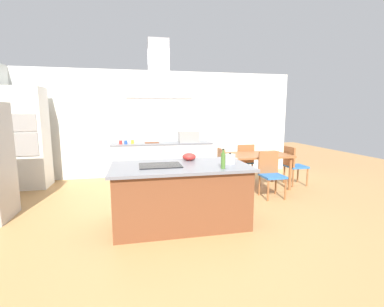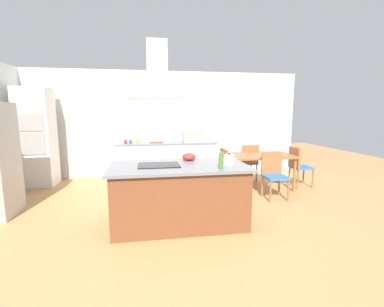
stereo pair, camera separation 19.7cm
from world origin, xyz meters
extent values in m
plane|color=tan|center=(0.00, 1.50, 0.00)|extent=(16.00, 16.00, 0.00)
cube|color=silver|center=(0.00, 3.25, 1.35)|extent=(7.20, 0.10, 2.70)
cube|color=brown|center=(0.00, 0.00, 0.43)|extent=(1.90, 1.01, 0.86)
cube|color=slate|center=(0.00, 0.00, 0.88)|extent=(2.00, 1.11, 0.04)
cube|color=black|center=(-0.29, 0.00, 0.91)|extent=(0.60, 0.44, 0.01)
cylinder|color=silver|center=(0.74, -0.08, 0.97)|extent=(0.16, 0.16, 0.14)
sphere|color=black|center=(0.74, -0.08, 1.06)|extent=(0.03, 0.03, 0.03)
cone|color=silver|center=(0.84, -0.08, 0.98)|extent=(0.06, 0.03, 0.04)
cylinder|color=#47722D|center=(0.53, -0.37, 1.01)|extent=(0.06, 0.06, 0.22)
cylinder|color=#47722D|center=(0.53, -0.37, 1.14)|extent=(0.03, 0.03, 0.04)
cylinder|color=black|center=(0.53, -0.37, 1.17)|extent=(0.03, 0.03, 0.01)
ellipsoid|color=red|center=(0.20, 0.34, 0.96)|extent=(0.22, 0.22, 0.12)
cube|color=white|center=(0.02, 2.88, 0.43)|extent=(2.49, 0.62, 0.86)
cube|color=slate|center=(0.02, 2.88, 0.88)|extent=(2.49, 0.62, 0.04)
cube|color=#9E9993|center=(0.70, 2.88, 1.04)|extent=(0.50, 0.38, 0.28)
cylinder|color=red|center=(-0.98, 2.83, 0.95)|extent=(0.08, 0.08, 0.09)
cylinder|color=#2D56B2|center=(-0.86, 2.81, 0.95)|extent=(0.08, 0.08, 0.09)
cylinder|color=gold|center=(-0.70, 2.88, 0.95)|extent=(0.08, 0.08, 0.09)
cube|color=brown|center=(-0.22, 2.93, 0.91)|extent=(0.34, 0.24, 0.02)
cube|color=white|center=(-2.90, 2.65, 1.10)|extent=(0.70, 0.64, 2.20)
cube|color=#9E9993|center=(-2.90, 2.32, 1.45)|extent=(0.56, 0.02, 0.36)
cube|color=#9E9993|center=(-2.90, 2.32, 1.00)|extent=(0.56, 0.02, 0.48)
cube|color=#995B33|center=(1.97, 1.59, 0.73)|extent=(1.40, 0.90, 0.04)
cylinder|color=#995B33|center=(1.35, 1.22, 0.35)|extent=(0.06, 0.06, 0.71)
cylinder|color=#995B33|center=(2.59, 1.22, 0.35)|extent=(0.06, 0.06, 0.71)
cylinder|color=#995B33|center=(1.35, 1.96, 0.35)|extent=(0.06, 0.06, 0.71)
cylinder|color=#995B33|center=(2.59, 1.96, 0.35)|extent=(0.06, 0.06, 0.71)
cube|color=#2D6BB7|center=(2.97, 1.59, 0.43)|extent=(0.42, 0.42, 0.04)
cube|color=#995B33|center=(2.78, 1.59, 0.67)|extent=(0.04, 0.42, 0.44)
cylinder|color=#995B33|center=(3.15, 1.77, 0.21)|extent=(0.04, 0.04, 0.41)
cylinder|color=#995B33|center=(3.15, 1.41, 0.21)|extent=(0.04, 0.04, 0.41)
cylinder|color=#995B33|center=(2.79, 1.77, 0.21)|extent=(0.04, 0.04, 0.41)
cylinder|color=#995B33|center=(2.79, 1.41, 0.21)|extent=(0.04, 0.04, 0.41)
cube|color=#2D6BB7|center=(1.97, 2.34, 0.43)|extent=(0.42, 0.42, 0.04)
cube|color=#995B33|center=(1.97, 2.15, 0.67)|extent=(0.42, 0.04, 0.44)
cylinder|color=#995B33|center=(1.79, 2.52, 0.21)|extent=(0.04, 0.04, 0.41)
cylinder|color=#995B33|center=(2.15, 2.52, 0.21)|extent=(0.04, 0.04, 0.41)
cylinder|color=#995B33|center=(1.79, 2.16, 0.21)|extent=(0.04, 0.04, 0.41)
cylinder|color=#995B33|center=(2.15, 2.16, 0.21)|extent=(0.04, 0.04, 0.41)
cube|color=#2D6BB7|center=(0.97, 1.59, 0.43)|extent=(0.42, 0.42, 0.04)
cube|color=#995B33|center=(1.16, 1.59, 0.67)|extent=(0.04, 0.42, 0.44)
cylinder|color=#995B33|center=(0.79, 1.41, 0.21)|extent=(0.04, 0.04, 0.41)
cylinder|color=#995B33|center=(0.79, 1.77, 0.21)|extent=(0.04, 0.04, 0.41)
cylinder|color=#995B33|center=(1.15, 1.41, 0.21)|extent=(0.04, 0.04, 0.41)
cylinder|color=#995B33|center=(1.15, 1.77, 0.21)|extent=(0.04, 0.04, 0.41)
cube|color=#2D6BB7|center=(1.97, 0.84, 0.43)|extent=(0.42, 0.42, 0.04)
cube|color=#995B33|center=(1.97, 1.03, 0.67)|extent=(0.42, 0.04, 0.44)
cylinder|color=#995B33|center=(2.15, 0.66, 0.21)|extent=(0.04, 0.04, 0.41)
cylinder|color=#995B33|center=(1.79, 0.66, 0.21)|extent=(0.04, 0.04, 0.41)
cylinder|color=#995B33|center=(2.15, 1.02, 0.21)|extent=(0.04, 0.04, 0.41)
cylinder|color=#995B33|center=(1.79, 1.02, 0.21)|extent=(0.04, 0.04, 0.41)
cube|color=#ADADB2|center=(-0.29, 0.00, 1.89)|extent=(0.90, 0.55, 0.08)
cube|color=#ADADB2|center=(-0.29, 0.00, 2.28)|extent=(0.28, 0.24, 0.70)
camera|label=1|loc=(-0.63, -3.80, 1.67)|focal=25.04mm
camera|label=2|loc=(-0.44, -3.83, 1.67)|focal=25.04mm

